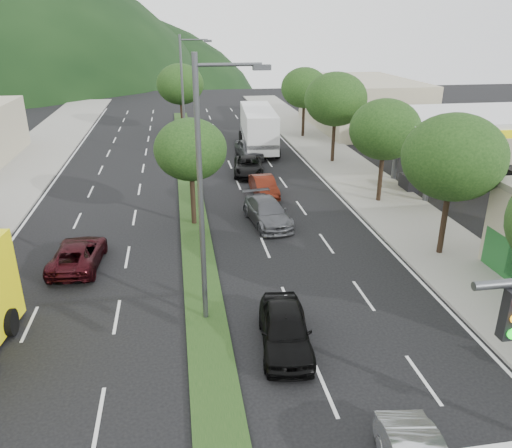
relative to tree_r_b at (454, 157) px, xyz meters
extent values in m
cube|color=gray|center=(0.50, 13.00, -4.96)|extent=(5.00, 90.00, 0.15)
cube|color=black|center=(-12.00, 16.00, -4.98)|extent=(1.60, 56.00, 0.12)
cube|color=black|center=(-6.60, -13.65, 0.66)|extent=(0.35, 0.25, 1.05)
cube|color=silver|center=(7.00, 10.00, -0.04)|extent=(12.00, 8.00, 0.50)
cube|color=#FFF20D|center=(7.00, 10.00, -0.39)|extent=(12.20, 8.20, 0.50)
cylinder|color=#47494C|center=(3.00, 7.50, -2.74)|extent=(0.36, 0.36, 4.60)
cylinder|color=#47494C|center=(3.00, 12.50, -2.74)|extent=(0.36, 0.36, 4.60)
cylinder|color=#47494C|center=(11.00, 12.50, -2.74)|extent=(0.36, 0.36, 4.60)
cube|color=black|center=(3.00, 10.00, -4.49)|extent=(0.80, 1.60, 1.10)
cube|color=#B9B293|center=(7.50, 32.00, -2.44)|extent=(10.00, 16.00, 5.20)
cylinder|color=black|center=(0.00, 0.00, -2.98)|extent=(0.28, 0.28, 3.81)
ellipsoid|color=black|center=(0.00, 0.00, 0.01)|extent=(4.80, 4.80, 4.08)
cylinder|color=black|center=(0.00, 8.00, -3.09)|extent=(0.28, 0.28, 3.58)
ellipsoid|color=black|center=(0.00, 8.00, -0.28)|extent=(4.40, 4.40, 3.74)
cylinder|color=black|center=(0.00, 18.00, -2.93)|extent=(0.28, 0.28, 3.92)
ellipsoid|color=black|center=(0.00, 18.00, 0.15)|extent=(5.00, 5.00, 4.25)
cylinder|color=black|center=(0.00, 28.00, -3.04)|extent=(0.28, 0.28, 3.70)
ellipsoid|color=black|center=(0.00, 28.00, -0.13)|extent=(4.60, 4.60, 3.91)
cylinder|color=black|center=(-12.00, 6.00, -3.24)|extent=(0.28, 0.28, 3.36)
ellipsoid|color=black|center=(-12.00, 6.00, -0.60)|extent=(4.00, 4.00, 3.40)
cylinder|color=black|center=(-12.00, 32.00, -3.01)|extent=(0.28, 0.28, 3.81)
ellipsoid|color=black|center=(-12.00, 32.00, -0.02)|extent=(4.80, 4.80, 4.08)
cylinder|color=#47494C|center=(-12.00, -4.00, -0.04)|extent=(0.20, 0.20, 10.00)
cylinder|color=#47494C|center=(-10.90, -4.00, 4.56)|extent=(2.20, 0.12, 0.12)
cube|color=#47494C|center=(-9.80, -4.00, 4.46)|extent=(0.60, 0.25, 0.18)
cylinder|color=#47494C|center=(-12.00, 21.00, -0.04)|extent=(0.20, 0.20, 10.00)
cylinder|color=#47494C|center=(-10.90, 21.00, 4.56)|extent=(2.20, 0.12, 0.12)
cube|color=#47494C|center=(-9.80, 21.00, 4.46)|extent=(0.60, 0.25, 0.18)
imported|color=black|center=(-17.69, 1.58, -4.39)|extent=(2.42, 4.74, 1.28)
imported|color=black|center=(-9.31, -6.28, -4.29)|extent=(2.22, 4.53, 1.49)
imported|color=#4D4E52|center=(-7.79, 5.55, -4.33)|extent=(2.59, 5.08, 1.41)
imported|color=#52180D|center=(-7.10, 10.55, -4.39)|extent=(1.58, 4.00, 1.30)
imported|color=black|center=(-7.40, 15.66, -4.38)|extent=(2.75, 4.96, 1.31)
imported|color=#444549|center=(-6.63, 20.66, -4.27)|extent=(2.27, 4.65, 1.53)
cylinder|color=black|center=(-19.26, -3.88, -4.52)|extent=(0.47, 1.07, 1.03)
cube|color=silver|center=(-5.32, 23.62, -2.96)|extent=(3.36, 9.77, 3.20)
cube|color=slate|center=(-5.32, 23.62, -3.76)|extent=(3.42, 9.78, 0.37)
cylinder|color=black|center=(-6.37, 27.55, -4.56)|extent=(0.44, 0.99, 0.96)
cylinder|color=black|center=(-3.71, 27.36, -4.56)|extent=(0.44, 0.99, 0.96)
cylinder|color=black|center=(-6.45, 26.40, -4.56)|extent=(0.44, 0.99, 0.96)
cylinder|color=black|center=(-3.79, 26.21, -4.56)|extent=(0.44, 0.99, 0.96)
cylinder|color=black|center=(-6.90, 20.27, -4.56)|extent=(0.44, 0.99, 0.96)
cylinder|color=black|center=(-4.24, 20.07, -4.56)|extent=(0.44, 0.99, 0.96)
camera|label=1|loc=(-12.74, -20.95, 5.86)|focal=35.00mm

